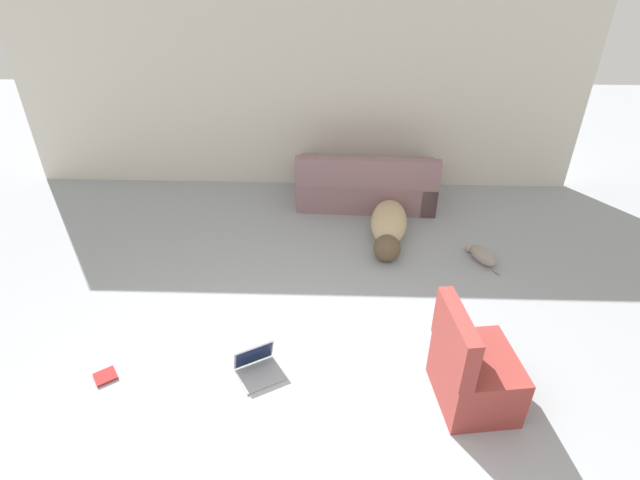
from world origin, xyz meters
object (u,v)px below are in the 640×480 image
object	(u,v)px
couch	(366,186)
dog	(389,226)
side_chair	(472,371)
cat	(482,255)
laptop_open	(257,364)
book_red	(105,376)

from	to	relation	value
couch	dog	bearing A→B (deg)	107.37
couch	side_chair	xyz separation A→B (m)	(0.68, -3.31, 0.05)
dog	side_chair	size ratio (longest dim) A/B	1.59
dog	side_chair	distance (m)	2.46
cat	side_chair	xyz separation A→B (m)	(-0.58, -1.97, 0.23)
side_chair	laptop_open	bearing A→B (deg)	74.52
cat	side_chair	world-z (taller)	side_chair
dog	laptop_open	world-z (taller)	dog
couch	side_chair	world-z (taller)	side_chair
dog	laptop_open	distance (m)	2.54
laptop_open	side_chair	xyz separation A→B (m)	(1.74, -0.23, 0.23)
dog	cat	distance (m)	1.13
dog	book_red	world-z (taller)	dog
cat	book_red	size ratio (longest dim) A/B	2.30
dog	cat	size ratio (longest dim) A/B	2.65
laptop_open	dog	bearing A→B (deg)	29.61
cat	book_red	xyz separation A→B (m)	(-3.61, -1.86, -0.07)
cat	side_chair	size ratio (longest dim) A/B	0.60
dog	side_chair	bearing A→B (deg)	17.30
cat	side_chair	bearing A→B (deg)	137.44
couch	dog	world-z (taller)	couch
couch	laptop_open	bearing A→B (deg)	73.48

